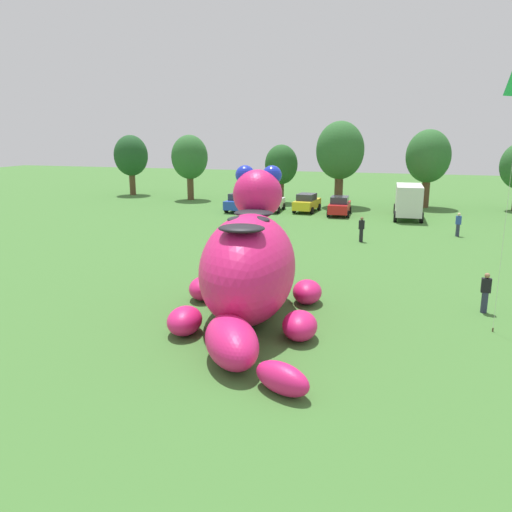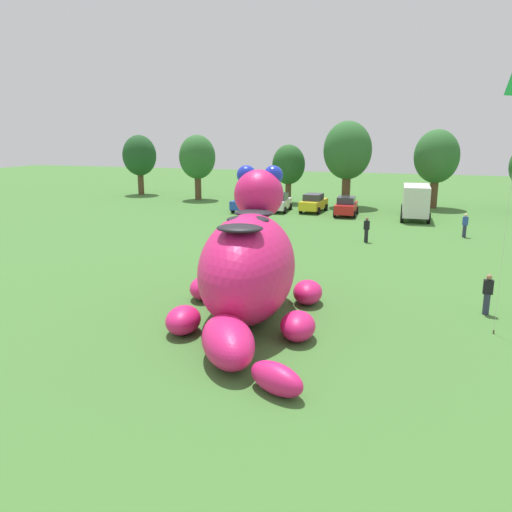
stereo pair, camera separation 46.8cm
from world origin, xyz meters
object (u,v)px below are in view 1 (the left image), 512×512
at_px(spectator_near_inflatable, 485,293).
at_px(spectator_wandering, 361,229).
at_px(car_white, 272,202).
at_px(car_red, 340,206).
at_px(giant_inflatable_creature, 249,266).
at_px(box_truck, 408,200).
at_px(car_yellow, 307,203).
at_px(spectator_mid_field, 458,225).
at_px(spectator_by_cars, 258,214).
at_px(car_blue, 240,202).

xyz_separation_m(spectator_near_inflatable, spectator_wandering, (-6.38, 12.93, 0.00)).
bearing_deg(car_white, car_red, -5.53).
height_order(giant_inflatable_creature, spectator_wandering, giant_inflatable_creature).
height_order(car_white, box_truck, box_truck).
height_order(car_yellow, car_red, same).
height_order(giant_inflatable_creature, car_red, giant_inflatable_creature).
relative_size(spectator_mid_field, spectator_by_cars, 1.00).
bearing_deg(box_truck, spectator_mid_field, -63.80).
xyz_separation_m(car_blue, spectator_wandering, (12.53, -10.81, -0.01)).
bearing_deg(spectator_by_cars, spectator_wandering, -27.79).
relative_size(car_white, spectator_wandering, 2.45).
relative_size(car_blue, car_white, 1.00).
relative_size(car_blue, spectator_mid_field, 2.45).
xyz_separation_m(box_truck, spectator_by_cars, (-11.66, -6.69, -0.75)).
xyz_separation_m(car_yellow, car_red, (3.26, -1.26, 0.00)).
bearing_deg(giant_inflatable_creature, spectator_by_cars, 105.99).
xyz_separation_m(giant_inflatable_creature, car_blue, (-9.73, 27.13, -1.29)).
bearing_deg(spectator_near_inflatable, car_red, 111.49).
bearing_deg(box_truck, spectator_near_inflatable, -81.71).
height_order(car_red, spectator_by_cars, car_red).
relative_size(giant_inflatable_creature, spectator_wandering, 6.42).
distance_m(car_blue, car_red, 9.45).
height_order(car_yellow, spectator_near_inflatable, car_yellow).
xyz_separation_m(giant_inflatable_creature, box_truck, (5.65, 27.66, -0.55)).
xyz_separation_m(giant_inflatable_creature, spectator_by_cars, (-6.01, 20.97, -1.30)).
bearing_deg(spectator_by_cars, spectator_near_inflatable, -49.15).
distance_m(car_yellow, spectator_by_cars, 8.10).
height_order(box_truck, spectator_mid_field, box_truck).
height_order(car_white, car_yellow, same).
relative_size(spectator_by_cars, spectator_wandering, 1.00).
bearing_deg(giant_inflatable_creature, car_white, 103.54).
bearing_deg(giant_inflatable_creature, spectator_near_inflatable, 20.31).
bearing_deg(box_truck, car_white, 178.16).
distance_m(car_blue, car_white, 3.11).
xyz_separation_m(car_blue, car_white, (2.97, 0.93, 0.00)).
relative_size(giant_inflatable_creature, spectator_by_cars, 6.42).
height_order(car_white, car_red, same).
relative_size(giant_inflatable_creature, spectator_near_inflatable, 6.42).
relative_size(box_truck, spectator_mid_field, 3.80).
xyz_separation_m(car_yellow, box_truck, (9.19, -1.03, 0.74)).
xyz_separation_m(spectator_near_inflatable, spectator_mid_field, (0.10, 16.88, 0.00)).
distance_m(car_red, spectator_wandering, 11.53).
xyz_separation_m(car_white, spectator_mid_field, (16.04, -7.78, -0.01)).
height_order(car_yellow, spectator_wandering, car_yellow).
height_order(car_red, spectator_wandering, car_red).
height_order(car_white, spectator_wandering, car_white).
height_order(car_blue, car_yellow, same).
height_order(car_white, spectator_near_inflatable, car_white).
relative_size(car_white, car_red, 1.00).
bearing_deg(car_red, car_yellow, 158.89).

